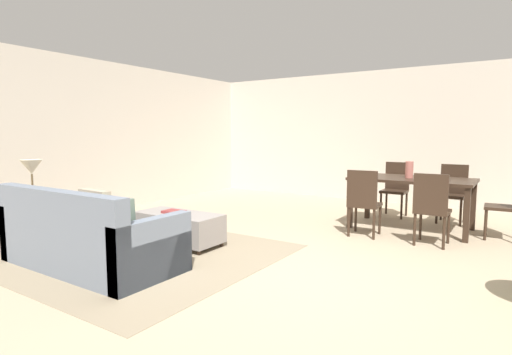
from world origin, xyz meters
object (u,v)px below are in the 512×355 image
couch (88,239)px  ottoman_table (179,226)px  book_on_ottoman (174,212)px  vase_centerpiece (409,170)px  table_lamp (32,169)px  dining_chair_near_left (363,199)px  dining_chair_far_right (453,190)px  dining_table (412,184)px  dining_chair_far_left (396,186)px  side_table (34,211)px  dining_chair_head_east (509,201)px  dining_chair_near_right (431,205)px

couch → ottoman_table: couch is taller
book_on_ottoman → vase_centerpiece: bearing=47.9°
vase_centerpiece → book_on_ottoman: bearing=-132.1°
table_lamp → dining_chair_near_left: table_lamp is taller
ottoman_table → vase_centerpiece: (2.23, 2.50, 0.65)m
dining_chair_far_right → ottoman_table: bearing=-128.9°
dining_chair_far_right → book_on_ottoman: dining_chair_far_right is taller
table_lamp → dining_table: size_ratio=0.31×
dining_chair_far_right → vase_centerpiece: size_ratio=3.78×
dining_chair_far_left → book_on_ottoman: (-1.87, -3.41, -0.10)m
couch → dining_table: (2.45, 3.68, 0.38)m
side_table → dining_chair_head_east: size_ratio=0.61×
table_lamp → dining_table: table_lamp is taller
table_lamp → dining_chair_near_right: table_lamp is taller
vase_centerpiece → couch: bearing=-123.3°
table_lamp → dining_chair_far_right: 6.09m
dining_chair_near_left → dining_chair_far_right: 1.90m
ottoman_table → dining_table: bearing=48.0°
ottoman_table → book_on_ottoman: (-0.05, -0.02, 0.19)m
side_table → dining_chair_head_east: bearing=35.7°
dining_chair_near_left → vase_centerpiece: (0.40, 0.83, 0.36)m
couch → book_on_ottoman: (0.13, 1.14, 0.13)m
dining_table → book_on_ottoman: bearing=-132.4°
dining_chair_near_right → vase_centerpiece: vase_centerpiece is taller
dining_chair_far_left → vase_centerpiece: 1.04m
couch → dining_chair_head_east: (3.68, 3.72, 0.22)m
ottoman_table → vase_centerpiece: 3.41m
dining_chair_head_east → book_on_ottoman: dining_chair_head_east is taller
dining_chair_head_east → book_on_ottoman: 4.39m
dining_chair_far_left → dining_chair_far_right: bearing=-1.8°
ottoman_table → dining_chair_near_right: dining_chair_near_right is taller
couch → table_lamp: 1.48m
couch → side_table: 1.33m
couch → ottoman_table: 1.18m
ottoman_table → vase_centerpiece: bearing=48.3°
dining_chair_near_right → vase_centerpiece: 1.01m
vase_centerpiece → book_on_ottoman: vase_centerpiece is taller
table_lamp → dining_chair_near_left: (3.32, 2.70, -0.45)m
couch → vase_centerpiece: vase_centerpiece is taller
ottoman_table → table_lamp: (-1.49, -1.03, 0.74)m
dining_table → book_on_ottoman: dining_table is taller
book_on_ottoman → dining_chair_near_left: bearing=42.0°
ottoman_table → dining_chair_near_left: bearing=42.4°
couch → side_table: bearing=173.8°
dining_chair_far_right → book_on_ottoman: size_ratio=3.54×
table_lamp → dining_chair_far_right: table_lamp is taller
side_table → dining_table: 5.17m
dining_chair_far_right → vase_centerpiece: 1.05m
dining_chair_far_left → book_on_ottoman: dining_chair_far_left is taller
couch → book_on_ottoman: couch is taller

